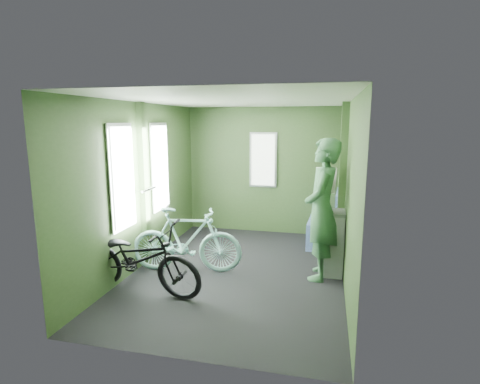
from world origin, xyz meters
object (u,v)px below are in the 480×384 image
object	(u,v)px
passenger	(322,210)
bench_seat	(325,229)
bicycle_mint	(187,272)
waste_box	(333,243)
bicycle_black	(140,293)

from	to	relation	value
passenger	bench_seat	distance (m)	1.52
bicycle_mint	passenger	world-z (taller)	passenger
passenger	waste_box	distance (m)	0.53
bicycle_black	passenger	distance (m)	2.50
bicycle_black	passenger	bearing A→B (deg)	-55.58
bicycle_black	bench_seat	distance (m)	3.21
waste_box	bench_seat	world-z (taller)	bench_seat
bicycle_black	passenger	world-z (taller)	passenger
passenger	waste_box	world-z (taller)	passenger
waste_box	bicycle_mint	bearing A→B (deg)	-168.83
bicycle_black	bicycle_mint	bearing A→B (deg)	-14.46
bicycle_black	bench_seat	size ratio (longest dim) A/B	1.84
waste_box	bicycle_black	bearing A→B (deg)	-153.74
passenger	waste_box	size ratio (longest dim) A/B	2.10
passenger	bicycle_mint	bearing A→B (deg)	-76.40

